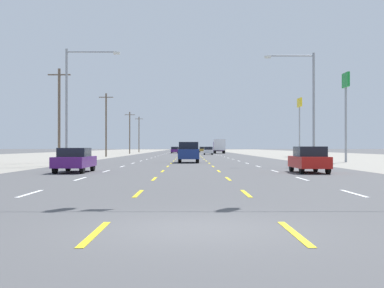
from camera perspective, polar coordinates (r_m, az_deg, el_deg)
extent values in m
plane|color=#4C4C4F|center=(75.35, -0.26, -1.48)|extent=(572.00, 572.00, 0.00)
cube|color=gray|center=(79.28, -18.46, -1.40)|extent=(28.00, 440.00, 0.01)
cube|color=gray|center=(79.34, 17.92, -1.40)|extent=(28.00, 440.00, 0.01)
cube|color=white|center=(17.19, -17.84, -5.36)|extent=(0.14, 2.60, 0.01)
cube|color=white|center=(24.43, -12.53, -3.87)|extent=(0.14, 2.60, 0.01)
cube|color=white|center=(31.79, -9.67, -3.05)|extent=(0.14, 2.60, 0.01)
cube|color=white|center=(39.20, -7.89, -2.53)|extent=(0.14, 2.60, 0.01)
cube|color=white|center=(46.64, -6.68, -2.18)|extent=(0.14, 2.60, 0.01)
cube|color=white|center=(54.10, -5.80, -1.92)|extent=(0.14, 2.60, 0.01)
cube|color=white|center=(61.57, -5.14, -1.73)|extent=(0.14, 2.60, 0.01)
cube|color=white|center=(69.04, -4.62, -1.58)|extent=(0.14, 2.60, 0.01)
cube|color=white|center=(76.52, -4.20, -1.45)|extent=(0.14, 2.60, 0.01)
cube|color=white|center=(84.01, -3.85, -1.35)|extent=(0.14, 2.60, 0.01)
cube|color=white|center=(91.49, -3.57, -1.27)|extent=(0.14, 2.60, 0.01)
cube|color=white|center=(98.98, -3.32, -1.20)|extent=(0.14, 2.60, 0.01)
cube|color=white|center=(106.47, -3.11, -1.14)|extent=(0.14, 2.60, 0.01)
cube|color=white|center=(113.96, -2.93, -1.08)|extent=(0.14, 2.60, 0.01)
cube|color=white|center=(121.45, -2.77, -1.03)|extent=(0.14, 2.60, 0.01)
cube|color=white|center=(128.95, -2.63, -0.99)|extent=(0.14, 2.60, 0.01)
cube|color=white|center=(136.44, -2.50, -0.96)|extent=(0.14, 2.60, 0.01)
cube|color=white|center=(143.93, -2.39, -0.92)|extent=(0.14, 2.60, 0.01)
cube|color=white|center=(151.43, -2.29, -0.89)|extent=(0.14, 2.60, 0.01)
cube|color=white|center=(158.92, -2.20, -0.87)|extent=(0.14, 2.60, 0.01)
cube|color=white|center=(166.42, -2.11, -0.84)|extent=(0.14, 2.60, 0.01)
cube|color=white|center=(173.92, -2.04, -0.82)|extent=(0.14, 2.60, 0.01)
cube|color=white|center=(181.41, -1.97, -0.80)|extent=(0.14, 2.60, 0.01)
cube|color=white|center=(188.91, -1.90, -0.78)|extent=(0.14, 2.60, 0.01)
cube|color=white|center=(196.41, -1.84, -0.76)|extent=(0.14, 2.60, 0.01)
cube|color=white|center=(203.90, -1.79, -0.75)|extent=(0.14, 2.60, 0.01)
cube|color=white|center=(211.40, -1.73, -0.73)|extent=(0.14, 2.60, 0.01)
cube|color=white|center=(218.90, -1.69, -0.72)|extent=(0.14, 2.60, 0.01)
cube|color=white|center=(226.40, -1.64, -0.70)|extent=(0.14, 2.60, 0.01)
cube|color=yellow|center=(9.11, -10.91, -9.89)|extent=(0.14, 2.60, 0.01)
cube|color=yellow|center=(16.49, -6.10, -5.59)|extent=(0.14, 2.60, 0.01)
cube|color=yellow|center=(23.94, -4.29, -3.95)|extent=(0.14, 2.60, 0.01)
cube|color=yellow|center=(31.41, -3.35, -3.09)|extent=(0.14, 2.60, 0.01)
cube|color=yellow|center=(38.90, -2.77, -2.55)|extent=(0.14, 2.60, 0.01)
cube|color=yellow|center=(46.39, -2.38, -2.19)|extent=(0.14, 2.60, 0.01)
cube|color=yellow|center=(53.88, -2.09, -1.93)|extent=(0.14, 2.60, 0.01)
cube|color=yellow|center=(61.38, -1.88, -1.74)|extent=(0.14, 2.60, 0.01)
cube|color=yellow|center=(68.87, -1.71, -1.58)|extent=(0.14, 2.60, 0.01)
cube|color=yellow|center=(76.37, -1.58, -1.46)|extent=(0.14, 2.60, 0.01)
cube|color=yellow|center=(83.86, -1.47, -1.36)|extent=(0.14, 2.60, 0.01)
cube|color=yellow|center=(91.36, -1.37, -1.27)|extent=(0.14, 2.60, 0.01)
cube|color=yellow|center=(98.86, -1.29, -1.20)|extent=(0.14, 2.60, 0.01)
cube|color=yellow|center=(106.36, -1.23, -1.14)|extent=(0.14, 2.60, 0.01)
cube|color=yellow|center=(113.86, -1.17, -1.08)|extent=(0.14, 2.60, 0.01)
cube|color=yellow|center=(121.35, -1.12, -1.04)|extent=(0.14, 2.60, 0.01)
cube|color=yellow|center=(128.85, -1.07, -0.99)|extent=(0.14, 2.60, 0.01)
cube|color=yellow|center=(136.35, -1.03, -0.96)|extent=(0.14, 2.60, 0.01)
cube|color=yellow|center=(143.85, -1.00, -0.92)|extent=(0.14, 2.60, 0.01)
cube|color=yellow|center=(151.35, -0.96, -0.89)|extent=(0.14, 2.60, 0.01)
cube|color=yellow|center=(158.85, -0.93, -0.87)|extent=(0.14, 2.60, 0.01)
cube|color=yellow|center=(166.35, -0.91, -0.84)|extent=(0.14, 2.60, 0.01)
cube|color=yellow|center=(173.85, -0.88, -0.82)|extent=(0.14, 2.60, 0.01)
cube|color=yellow|center=(181.35, -0.86, -0.80)|extent=(0.14, 2.60, 0.01)
cube|color=yellow|center=(188.85, -0.84, -0.78)|extent=(0.14, 2.60, 0.01)
cube|color=yellow|center=(196.35, -0.82, -0.76)|extent=(0.14, 2.60, 0.01)
cube|color=yellow|center=(203.85, -0.80, -0.75)|extent=(0.14, 2.60, 0.01)
cube|color=yellow|center=(211.35, -0.79, -0.73)|extent=(0.14, 2.60, 0.01)
cube|color=yellow|center=(218.85, -0.77, -0.72)|extent=(0.14, 2.60, 0.01)
cube|color=yellow|center=(226.35, -0.76, -0.70)|extent=(0.14, 2.60, 0.01)
cube|color=yellow|center=(9.15, 11.52, -9.85)|extent=(0.14, 2.60, 0.01)
cube|color=yellow|center=(16.51, 6.14, -5.59)|extent=(0.14, 2.60, 0.01)
cube|color=yellow|center=(23.95, 4.11, -3.95)|extent=(0.14, 2.60, 0.01)
cube|color=yellow|center=(31.43, 3.05, -3.08)|extent=(0.14, 2.60, 0.01)
cube|color=yellow|center=(38.91, 2.39, -2.55)|extent=(0.14, 2.60, 0.01)
cube|color=yellow|center=(46.40, 1.95, -2.19)|extent=(0.14, 2.60, 0.01)
cube|color=yellow|center=(53.89, 1.63, -1.93)|extent=(0.14, 2.60, 0.01)
cube|color=yellow|center=(61.38, 1.39, -1.74)|extent=(0.14, 2.60, 0.01)
cube|color=yellow|center=(68.88, 1.20, -1.58)|extent=(0.14, 2.60, 0.01)
cube|color=yellow|center=(76.37, 1.05, -1.46)|extent=(0.14, 2.60, 0.01)
cube|color=yellow|center=(83.87, 0.93, -1.36)|extent=(0.14, 2.60, 0.01)
cube|color=yellow|center=(91.37, 0.82, -1.27)|extent=(0.14, 2.60, 0.01)
cube|color=yellow|center=(98.86, 0.73, -1.20)|extent=(0.14, 2.60, 0.01)
cube|color=yellow|center=(106.36, 0.66, -1.14)|extent=(0.14, 2.60, 0.01)
cube|color=yellow|center=(113.86, 0.59, -1.08)|extent=(0.14, 2.60, 0.01)
cube|color=yellow|center=(121.36, 0.54, -1.04)|extent=(0.14, 2.60, 0.01)
cube|color=yellow|center=(128.86, 0.48, -0.99)|extent=(0.14, 2.60, 0.01)
cube|color=yellow|center=(136.36, 0.44, -0.96)|extent=(0.14, 2.60, 0.01)
cube|color=yellow|center=(143.85, 0.40, -0.92)|extent=(0.14, 2.60, 0.01)
cube|color=yellow|center=(151.35, 0.36, -0.89)|extent=(0.14, 2.60, 0.01)
cube|color=yellow|center=(158.85, 0.33, -0.87)|extent=(0.14, 2.60, 0.01)
cube|color=yellow|center=(166.35, 0.30, -0.84)|extent=(0.14, 2.60, 0.01)
cube|color=yellow|center=(173.85, 0.27, -0.82)|extent=(0.14, 2.60, 0.01)
cube|color=yellow|center=(181.35, 0.25, -0.80)|extent=(0.14, 2.60, 0.01)
cube|color=yellow|center=(188.85, 0.22, -0.78)|extent=(0.14, 2.60, 0.01)
cube|color=yellow|center=(196.35, 0.20, -0.76)|extent=(0.14, 2.60, 0.01)
cube|color=yellow|center=(203.85, 0.18, -0.75)|extent=(0.14, 2.60, 0.01)
cube|color=yellow|center=(211.35, 0.16, -0.73)|extent=(0.14, 2.60, 0.01)
cube|color=yellow|center=(218.85, 0.15, -0.72)|extent=(0.14, 2.60, 0.01)
cube|color=yellow|center=(226.35, 0.13, -0.70)|extent=(0.14, 2.60, 0.01)
cube|color=white|center=(17.26, 17.82, -5.35)|extent=(0.14, 2.60, 0.01)
cube|color=white|center=(24.48, 12.32, -3.86)|extent=(0.14, 2.60, 0.01)
cube|color=white|center=(31.82, 9.36, -3.05)|extent=(0.14, 2.60, 0.01)
cube|color=white|center=(39.23, 7.51, -2.53)|extent=(0.14, 2.60, 0.01)
cube|color=white|center=(46.67, 6.25, -2.18)|extent=(0.14, 2.60, 0.01)
cube|color=white|center=(54.12, 5.34, -1.92)|extent=(0.14, 2.60, 0.01)
cube|color=white|center=(61.59, 4.65, -1.73)|extent=(0.14, 2.60, 0.01)
cube|color=white|center=(69.06, 4.11, -1.58)|extent=(0.14, 2.60, 0.01)
cube|color=white|center=(76.54, 3.67, -1.45)|extent=(0.14, 2.60, 0.01)
cube|color=white|center=(84.02, 3.31, -1.35)|extent=(0.14, 2.60, 0.01)
cube|color=white|center=(91.50, 3.02, -1.27)|extent=(0.14, 2.60, 0.01)
cube|color=white|center=(98.99, 2.76, -1.20)|extent=(0.14, 2.60, 0.01)
cube|color=white|center=(106.48, 2.54, -1.14)|extent=(0.14, 2.60, 0.01)
cube|color=white|center=(113.97, 2.35, -1.08)|extent=(0.14, 2.60, 0.01)
cube|color=white|center=(121.46, 2.19, -1.03)|extent=(0.14, 2.60, 0.01)
cube|color=white|center=(128.95, 2.04, -0.99)|extent=(0.14, 2.60, 0.01)
cube|color=white|center=(136.45, 1.91, -0.96)|extent=(0.14, 2.60, 0.01)
cube|color=white|center=(143.94, 1.79, -0.92)|extent=(0.14, 2.60, 0.01)
cube|color=white|center=(151.44, 1.69, -0.89)|extent=(0.14, 2.60, 0.01)
cube|color=white|center=(158.93, 1.59, -0.87)|extent=(0.14, 2.60, 0.01)
cube|color=white|center=(166.43, 1.50, -0.84)|extent=(0.14, 2.60, 0.01)
cube|color=white|center=(173.92, 1.42, -0.82)|extent=(0.14, 2.60, 0.01)
cube|color=white|center=(181.42, 1.35, -0.80)|extent=(0.14, 2.60, 0.01)
cube|color=white|center=(188.92, 1.28, -0.78)|extent=(0.14, 2.60, 0.01)
cube|color=white|center=(196.41, 1.22, -0.76)|extent=(0.14, 2.60, 0.01)
cube|color=white|center=(203.91, 1.16, -0.75)|extent=(0.14, 2.60, 0.01)
cube|color=white|center=(211.41, 1.11, -0.73)|extent=(0.14, 2.60, 0.01)
cube|color=white|center=(218.90, 1.06, -0.72)|extent=(0.14, 2.60, 0.01)
cube|color=white|center=(226.40, 1.02, -0.70)|extent=(0.14, 2.60, 0.01)
cube|color=red|center=(30.35, 13.09, -2.00)|extent=(1.72, 3.90, 0.66)
cube|color=black|center=(30.09, 13.20, -0.83)|extent=(1.58, 1.90, 0.58)
cylinder|color=black|center=(31.56, 11.20, -2.53)|extent=(0.20, 0.60, 0.60)
cylinder|color=black|center=(31.89, 13.80, -2.51)|extent=(0.20, 0.60, 0.60)
cylinder|color=black|center=(28.83, 12.31, -2.74)|extent=(0.20, 0.60, 0.60)
cylinder|color=black|center=(29.19, 15.15, -2.71)|extent=(0.20, 0.60, 0.60)
cube|color=#4C196B|center=(30.87, -13.12, -1.97)|extent=(1.80, 4.50, 0.62)
cube|color=black|center=(30.76, -13.16, -0.91)|extent=(1.62, 2.10, 0.52)
cylinder|color=black|center=(32.56, -13.84, -2.43)|extent=(0.22, 0.64, 0.64)
cylinder|color=black|center=(32.23, -11.18, -2.45)|extent=(0.22, 0.64, 0.64)
cylinder|color=black|center=(29.56, -15.25, -2.64)|extent=(0.22, 0.64, 0.64)
cylinder|color=black|center=(29.20, -12.32, -2.67)|extent=(0.22, 0.64, 0.64)
cube|color=navy|center=(48.50, -0.39, -1.13)|extent=(1.98, 4.90, 0.92)
cube|color=black|center=(48.45, -0.39, -0.18)|extent=(1.82, 2.70, 0.68)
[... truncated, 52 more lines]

